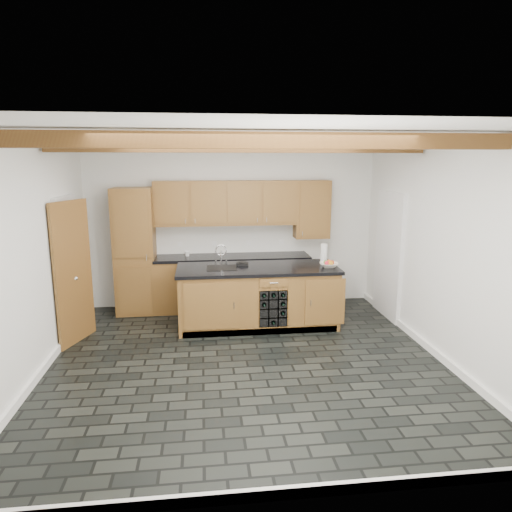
{
  "coord_description": "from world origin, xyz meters",
  "views": [
    {
      "loc": [
        -0.52,
        -5.45,
        2.51
      ],
      "look_at": [
        0.22,
        0.8,
        1.21
      ],
      "focal_mm": 32.0,
      "sensor_mm": 36.0,
      "label": 1
    }
  ],
  "objects_px": {
    "fruit_bowl": "(329,265)",
    "paper_towel": "(324,253)",
    "kitchen_scale": "(243,264)",
    "island": "(258,296)"
  },
  "relations": [
    {
      "from": "island",
      "to": "fruit_bowl",
      "type": "xyz_separation_m",
      "value": [
        1.07,
        -0.12,
        0.5
      ]
    },
    {
      "from": "island",
      "to": "fruit_bowl",
      "type": "relative_size",
      "value": 8.8
    },
    {
      "from": "island",
      "to": "paper_towel",
      "type": "height_order",
      "value": "paper_towel"
    },
    {
      "from": "island",
      "to": "paper_towel",
      "type": "relative_size",
      "value": 8.79
    },
    {
      "from": "fruit_bowl",
      "to": "paper_towel",
      "type": "height_order",
      "value": "paper_towel"
    },
    {
      "from": "island",
      "to": "fruit_bowl",
      "type": "height_order",
      "value": "fruit_bowl"
    },
    {
      "from": "fruit_bowl",
      "to": "paper_towel",
      "type": "relative_size",
      "value": 1.0
    },
    {
      "from": "kitchen_scale",
      "to": "fruit_bowl",
      "type": "bearing_deg",
      "value": 0.37
    },
    {
      "from": "island",
      "to": "paper_towel",
      "type": "xyz_separation_m",
      "value": [
        1.11,
        0.32,
        0.61
      ]
    },
    {
      "from": "kitchen_scale",
      "to": "fruit_bowl",
      "type": "relative_size",
      "value": 0.7
    }
  ]
}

